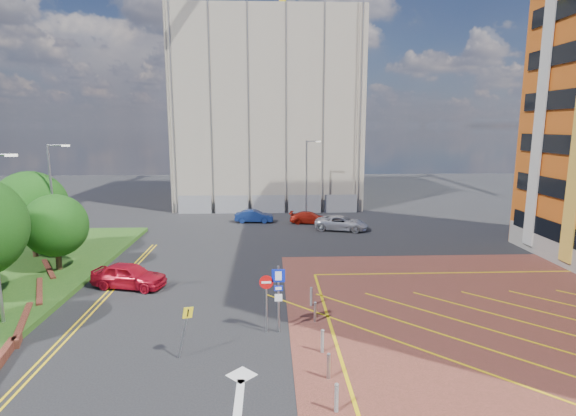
{
  "coord_description": "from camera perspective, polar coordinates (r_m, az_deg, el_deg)",
  "views": [
    {
      "loc": [
        0.11,
        -18.45,
        9.42
      ],
      "look_at": [
        1.1,
        4.95,
        5.14
      ],
      "focal_mm": 28.0,
      "sensor_mm": 36.0,
      "label": 1
    }
  ],
  "objects": [
    {
      "name": "car_silver_back",
      "position": [
        41.44,
        6.8,
        -1.9
      ],
      "size": [
        5.24,
        3.44,
        1.34
      ],
      "primitive_type": "imported",
      "rotation": [
        0.0,
        0.0,
        1.3
      ],
      "color": "silver",
      "rests_on": "ground"
    },
    {
      "name": "tree_d",
      "position": [
        36.0,
        -29.87,
        0.11
      ],
      "size": [
        5.0,
        5.0,
        6.08
      ],
      "color": "#3D2B1C",
      "rests_on": "grass_bed"
    },
    {
      "name": "construction_fence",
      "position": [
        49.19,
        -1.36,
        0.51
      ],
      "size": [
        21.6,
        0.06,
        2.0
      ],
      "primitive_type": "cube",
      "color": "gray",
      "rests_on": "ground"
    },
    {
      "name": "construction_building",
      "position": [
        58.47,
        -2.59,
        11.9
      ],
      "size": [
        21.2,
        19.2,
        22.0
      ],
      "primitive_type": "cube",
      "color": "#A09383",
      "rests_on": "ground"
    },
    {
      "name": "warning_sign",
      "position": [
        19.31,
        -12.93,
        -14.37
      ],
      "size": [
        0.71,
        0.41,
        2.25
      ],
      "color": "#9EA0A8",
      "rests_on": "ground"
    },
    {
      "name": "sign_cluster",
      "position": [
        20.82,
        -1.79,
        -10.66
      ],
      "size": [
        1.17,
        0.12,
        3.2
      ],
      "color": "#9EA0A8",
      "rests_on": "ground"
    },
    {
      "name": "forecourt",
      "position": [
        24.94,
        32.68,
        -13.53
      ],
      "size": [
        26.0,
        26.0,
        0.02
      ],
      "primitive_type": "cube",
      "color": "brown",
      "rests_on": "ground"
    },
    {
      "name": "ground",
      "position": [
        20.72,
        -2.58,
        -16.69
      ],
      "size": [
        140.0,
        140.0,
        0.0
      ],
      "primitive_type": "plane",
      "color": "black",
      "rests_on": "ground"
    },
    {
      "name": "car_blue_back",
      "position": [
        44.61,
        -4.32,
        -1.04
      ],
      "size": [
        3.85,
        1.59,
        1.24
      ],
      "primitive_type": "imported",
      "rotation": [
        0.0,
        0.0,
        1.5
      ],
      "color": "navy",
      "rests_on": "ground"
    },
    {
      "name": "lamp_back",
      "position": [
        46.9,
        2.45,
        4.16
      ],
      "size": [
        1.53,
        0.16,
        8.0
      ],
      "color": "#9EA0A8",
      "rests_on": "ground"
    },
    {
      "name": "car_red_left",
      "position": [
        28.36,
        -19.53,
        -8.07
      ],
      "size": [
        4.67,
        2.78,
        1.49
      ],
      "primitive_type": "imported",
      "rotation": [
        0.0,
        0.0,
        1.32
      ],
      "color": "red",
      "rests_on": "ground"
    },
    {
      "name": "retaining_wall",
      "position": [
        25.4,
        -30.98,
        -12.47
      ],
      "size": [
        6.06,
        20.33,
        0.4
      ],
      "color": "brown",
      "rests_on": "ground"
    },
    {
      "name": "tree_c",
      "position": [
        32.15,
        -27.44,
        -1.99
      ],
      "size": [
        4.0,
        4.0,
        4.9
      ],
      "color": "#3D2B1C",
      "rests_on": "grass_bed"
    },
    {
      "name": "car_red_back",
      "position": [
        44.06,
        2.8,
        -1.23
      ],
      "size": [
        4.18,
        2.29,
        1.15
      ],
      "primitive_type": "imported",
      "rotation": [
        0.0,
        0.0,
        1.39
      ],
      "color": "#A41A0E",
      "rests_on": "ground"
    },
    {
      "name": "bollard_row",
      "position": [
        19.15,
        4.63,
        -17.54
      ],
      "size": [
        0.14,
        11.14,
        0.9
      ],
      "color": "#9EA0A8",
      "rests_on": "forecourt"
    },
    {
      "name": "lamp_left_far",
      "position": [
        34.08,
        -27.65,
        1.14
      ],
      "size": [
        1.53,
        0.16,
        8.0
      ],
      "color": "#9EA0A8",
      "rests_on": "grass_bed"
    }
  ]
}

